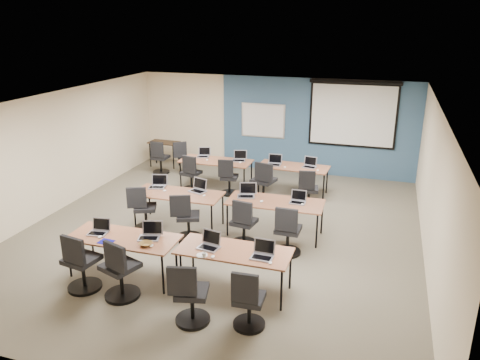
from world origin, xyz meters
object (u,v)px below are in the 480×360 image
(training_table_back_right, at_px, (293,168))
(task_chair_8, at_px, (191,176))
(laptop_4, at_px, (158,184))
(task_chair_5, at_px, (186,220))
(laptop_3, at_px, (263,253))
(laptop_8, at_px, (203,154))
(laptop_7, at_px, (298,200))
(task_chair_10, at_px, (264,185))
(task_chair_7, at_px, (287,235))
(spare_chair_b, at_px, (160,160))
(laptop_6, at_px, (247,193))
(utility_table, at_px, (164,145))
(training_table_front_right, at_px, (234,253))
(laptop_10, at_px, (274,162))
(training_table_back_left, at_px, (216,162))
(laptop_5, at_px, (198,188))
(training_table_front_left, at_px, (123,239))
(laptop_2, at_px, (210,243))
(whiteboard, at_px, (263,121))
(laptop_11, at_px, (310,165))
(training_table_mid_right, at_px, (275,203))
(task_chair_0, at_px, (81,267))
(task_chair_3, at_px, (248,304))
(task_chair_2, at_px, (190,299))
(laptop_0, at_px, (99,230))
(laptop_9, at_px, (239,158))
(training_table_mid_left, at_px, (178,195))
(task_chair_4, at_px, (143,212))
(projector_screen, at_px, (353,111))
(task_chair_11, at_px, (308,192))
(laptop_1, at_px, (150,234))
(task_chair_6, at_px, (244,226))

(training_table_back_right, distance_m, task_chair_8, 2.62)
(laptop_4, bearing_deg, task_chair_5, -52.40)
(laptop_3, xyz_separation_m, laptop_8, (-2.96, 4.89, -0.00))
(laptop_7, height_order, task_chair_10, task_chair_10)
(task_chair_7, xyz_separation_m, laptop_8, (-3.02, 3.35, 0.38))
(task_chair_7, bearing_deg, spare_chair_b, 141.32)
(laptop_6, height_order, utility_table, laptop_6)
(training_table_front_right, bearing_deg, laptop_3, -7.93)
(laptop_10, bearing_deg, task_chair_10, -99.31)
(training_table_back_left, distance_m, laptop_5, 2.29)
(training_table_front_right, distance_m, laptop_4, 3.42)
(laptop_4, xyz_separation_m, utility_table, (-1.63, 3.55, -0.14))
(training_table_front_left, distance_m, laptop_2, 1.54)
(whiteboard, relative_size, laptop_11, 3.94)
(whiteboard, distance_m, training_table_mid_right, 4.52)
(task_chair_0, height_order, utility_table, task_chair_0)
(training_table_back_left, height_order, task_chair_3, task_chair_3)
(task_chair_5, bearing_deg, training_table_back_right, 43.50)
(laptop_3, relative_size, laptop_5, 0.98)
(task_chair_2, bearing_deg, laptop_8, 96.26)
(task_chair_2, bearing_deg, utility_table, 105.27)
(laptop_0, height_order, laptop_4, laptop_4)
(laptop_9, bearing_deg, training_table_back_right, -18.49)
(training_table_back_right, distance_m, laptop_10, 0.50)
(training_table_mid_left, height_order, training_table_back_right, same)
(utility_table, distance_m, spare_chair_b, 0.76)
(task_chair_3, distance_m, task_chair_4, 3.96)
(laptop_3, distance_m, task_chair_10, 4.11)
(training_table_back_right, height_order, task_chair_7, task_chair_7)
(projector_screen, height_order, training_table_back_left, projector_screen)
(training_table_back_left, height_order, task_chair_10, task_chair_10)
(laptop_11, xyz_separation_m, task_chair_11, (0.14, -0.89, -0.40))
(laptop_1, xyz_separation_m, laptop_5, (-0.09, 2.33, -0.00))
(laptop_5, bearing_deg, spare_chair_b, 146.56)
(whiteboard, height_order, laptop_0, whiteboard)
(training_table_back_left, height_order, laptop_7, laptop_7)
(whiteboard, relative_size, training_table_back_left, 0.69)
(laptop_10, bearing_deg, laptop_2, -93.66)
(training_table_front_left, xyz_separation_m, training_table_back_left, (-0.08, 4.70, -0.00))
(task_chair_2, distance_m, task_chair_6, 2.61)
(laptop_0, xyz_separation_m, task_chair_7, (2.97, 1.58, -0.38))
(task_chair_4, bearing_deg, laptop_2, -60.63)
(task_chair_0, relative_size, task_chair_6, 1.05)
(laptop_3, xyz_separation_m, task_chair_6, (-0.83, 1.65, -0.39))
(training_table_mid_right, height_order, training_table_back_left, same)
(training_table_front_left, relative_size, laptop_1, 5.40)
(training_table_front_right, height_order, training_table_mid_right, same)
(laptop_8, relative_size, spare_chair_b, 0.33)
(task_chair_8, height_order, laptop_11, laptop_11)
(training_table_back_left, relative_size, laptop_2, 5.55)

